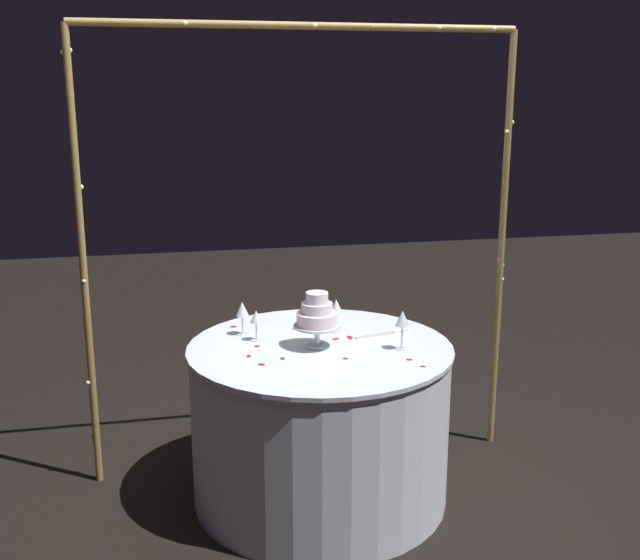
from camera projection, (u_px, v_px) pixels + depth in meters
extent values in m
plane|color=black|center=(320.00, 495.00, 3.76)|extent=(12.00, 12.00, 0.00)
cylinder|color=olive|center=(83.00, 268.00, 3.63)|extent=(0.04, 0.04, 2.23)
cylinder|color=olive|center=(501.00, 249.00, 4.07)|extent=(0.04, 0.04, 2.23)
cylinder|color=olive|center=(303.00, 26.00, 3.58)|extent=(2.15, 0.04, 0.04)
sphere|color=#F9EAB2|center=(70.00, 50.00, 3.41)|extent=(0.02, 0.02, 0.02)
sphere|color=#F9EAB2|center=(511.00, 83.00, 3.87)|extent=(0.02, 0.02, 0.02)
sphere|color=#F9EAB2|center=(116.00, 22.00, 3.40)|extent=(0.02, 0.02, 0.02)
sphere|color=#F9EAB2|center=(88.00, 383.00, 3.76)|extent=(0.02, 0.02, 0.02)
sphere|color=#F9EAB2|center=(500.00, 259.00, 4.08)|extent=(0.02, 0.02, 0.02)
sphere|color=#F9EAB2|center=(185.00, 23.00, 3.45)|extent=(0.02, 0.02, 0.02)
sphere|color=#F9EAB2|center=(97.00, 428.00, 3.85)|extent=(0.02, 0.02, 0.02)
sphere|color=#F9EAB2|center=(512.00, 122.00, 3.91)|extent=(0.02, 0.02, 0.02)
sphere|color=#F9EAB2|center=(247.00, 25.00, 3.54)|extent=(0.02, 0.02, 0.02)
sphere|color=#F9EAB2|center=(63.00, 52.00, 3.40)|extent=(0.02, 0.02, 0.02)
sphere|color=#F9EAB2|center=(507.00, 132.00, 3.91)|extent=(0.02, 0.02, 0.02)
sphere|color=#F9EAB2|center=(315.00, 26.00, 3.58)|extent=(0.02, 0.02, 0.02)
sphere|color=#F9EAB2|center=(84.00, 265.00, 3.64)|extent=(0.02, 0.02, 0.02)
sphere|color=#F9EAB2|center=(502.00, 279.00, 4.11)|extent=(0.02, 0.02, 0.02)
sphere|color=#F9EAB2|center=(373.00, 27.00, 3.64)|extent=(0.02, 0.02, 0.02)
sphere|color=#F9EAB2|center=(81.00, 187.00, 3.56)|extent=(0.02, 0.02, 0.02)
sphere|color=#F9EAB2|center=(502.00, 265.00, 4.09)|extent=(0.02, 0.02, 0.02)
sphere|color=#F9EAB2|center=(439.00, 28.00, 3.70)|extent=(0.02, 0.02, 0.02)
sphere|color=#F9EAB2|center=(93.00, 437.00, 3.86)|extent=(0.02, 0.02, 0.02)
sphere|color=#F9EAB2|center=(500.00, 257.00, 4.09)|extent=(0.02, 0.02, 0.02)
sphere|color=#F9EAB2|center=(494.00, 29.00, 3.76)|extent=(0.02, 0.02, 0.02)
sphere|color=#F9EAB2|center=(84.00, 281.00, 3.64)|extent=(0.02, 0.02, 0.02)
cylinder|color=silver|center=(320.00, 424.00, 3.67)|extent=(1.23, 1.23, 0.75)
cylinder|color=silver|center=(320.00, 348.00, 3.57)|extent=(1.25, 1.25, 0.02)
cylinder|color=silver|center=(317.00, 346.00, 3.56)|extent=(0.11, 0.11, 0.01)
cylinder|color=silver|center=(317.00, 336.00, 3.55)|extent=(0.02, 0.02, 0.09)
cylinder|color=silver|center=(317.00, 326.00, 3.53)|extent=(0.22, 0.22, 0.01)
cylinder|color=white|center=(317.00, 319.00, 3.53)|extent=(0.19, 0.19, 0.06)
cylinder|color=white|center=(317.00, 308.00, 3.51)|extent=(0.15, 0.15, 0.05)
cylinder|color=white|center=(317.00, 298.00, 3.50)|extent=(0.10, 0.10, 0.05)
cylinder|color=silver|center=(257.00, 340.00, 3.65)|extent=(0.06, 0.06, 0.00)
cylinder|color=silver|center=(256.00, 331.00, 3.64)|extent=(0.01, 0.01, 0.09)
cone|color=silver|center=(256.00, 316.00, 3.62)|extent=(0.06, 0.06, 0.06)
cylinder|color=silver|center=(402.00, 349.00, 3.53)|extent=(0.06, 0.06, 0.00)
cylinder|color=silver|center=(402.00, 337.00, 3.51)|extent=(0.01, 0.01, 0.11)
cone|color=silver|center=(402.00, 318.00, 3.49)|extent=(0.06, 0.06, 0.07)
cylinder|color=silver|center=(336.00, 332.00, 3.78)|extent=(0.06, 0.06, 0.00)
cylinder|color=silver|center=(336.00, 322.00, 3.76)|extent=(0.01, 0.01, 0.09)
cone|color=silver|center=(336.00, 306.00, 3.74)|extent=(0.07, 0.07, 0.07)
cylinder|color=silver|center=(243.00, 334.00, 3.74)|extent=(0.06, 0.06, 0.00)
cylinder|color=silver|center=(243.00, 325.00, 3.73)|extent=(0.01, 0.01, 0.09)
cone|color=silver|center=(242.00, 309.00, 3.71)|extent=(0.07, 0.07, 0.07)
cube|color=silver|center=(376.00, 335.00, 3.72)|extent=(0.22, 0.07, 0.01)
cube|color=white|center=(401.00, 331.00, 3.77)|extent=(0.09, 0.04, 0.01)
ellipsoid|color=red|center=(257.00, 346.00, 3.57)|extent=(0.03, 0.03, 0.00)
ellipsoid|color=red|center=(332.00, 318.00, 4.00)|extent=(0.03, 0.02, 0.00)
ellipsoid|color=red|center=(295.00, 329.00, 3.82)|extent=(0.03, 0.03, 0.00)
ellipsoid|color=red|center=(409.00, 359.00, 3.39)|extent=(0.03, 0.03, 0.00)
ellipsoid|color=red|center=(423.00, 366.00, 3.31)|extent=(0.03, 0.02, 0.00)
ellipsoid|color=red|center=(262.00, 364.00, 3.33)|extent=(0.04, 0.04, 0.00)
ellipsoid|color=red|center=(345.00, 358.00, 3.40)|extent=(0.03, 0.03, 0.00)
ellipsoid|color=red|center=(350.00, 338.00, 3.68)|extent=(0.04, 0.04, 0.00)
ellipsoid|color=red|center=(233.00, 326.00, 3.86)|extent=(0.04, 0.03, 0.00)
ellipsoid|color=red|center=(336.00, 339.00, 3.67)|extent=(0.04, 0.03, 0.00)
ellipsoid|color=red|center=(350.00, 337.00, 3.70)|extent=(0.04, 0.04, 0.00)
ellipsoid|color=red|center=(249.00, 356.00, 3.43)|extent=(0.02, 0.03, 0.00)
ellipsoid|color=red|center=(283.00, 358.00, 3.40)|extent=(0.02, 0.03, 0.00)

